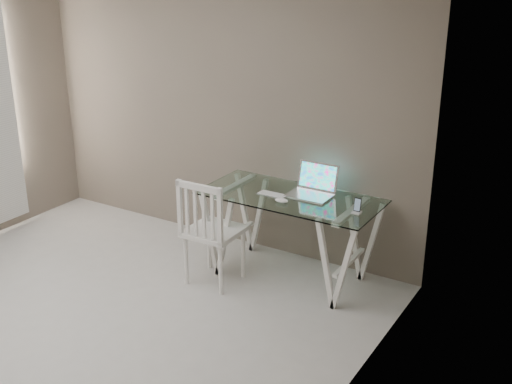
% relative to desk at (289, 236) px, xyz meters
% --- Properties ---
extents(room, '(4.50, 4.52, 2.71)m').
position_rel_desk_xyz_m(room, '(-1.02, -1.81, 1.33)').
color(room, '#B9B6B1').
rests_on(room, ground).
extents(desk, '(1.50, 0.70, 0.75)m').
position_rel_desk_xyz_m(desk, '(0.00, 0.00, 0.00)').
color(desk, silver).
rests_on(desk, ground).
extents(chair, '(0.44, 0.44, 0.94)m').
position_rel_desk_xyz_m(chair, '(-0.50, -0.47, 0.14)').
color(chair, white).
rests_on(chair, ground).
extents(laptop, '(0.36, 0.31, 0.25)m').
position_rel_desk_xyz_m(laptop, '(0.14, 0.14, 0.42)').
color(laptop, silver).
rests_on(laptop, desk).
extents(keyboard, '(0.25, 0.11, 0.01)m').
position_rel_desk_xyz_m(keyboard, '(-0.14, -0.05, 0.37)').
color(keyboard, silver).
rests_on(keyboard, desk).
extents(mouse, '(0.12, 0.07, 0.04)m').
position_rel_desk_xyz_m(mouse, '(0.01, -0.16, 0.38)').
color(mouse, white).
rests_on(mouse, desk).
extents(phone_dock, '(0.07, 0.07, 0.12)m').
position_rel_desk_xyz_m(phone_dock, '(0.61, -0.06, 0.40)').
color(phone_dock, white).
rests_on(phone_dock, desk).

